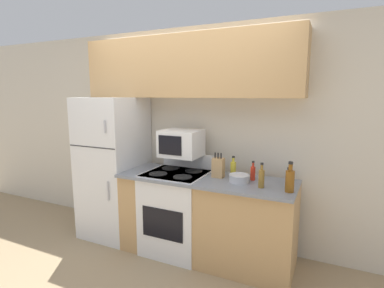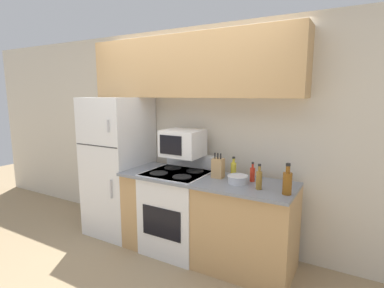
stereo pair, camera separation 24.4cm
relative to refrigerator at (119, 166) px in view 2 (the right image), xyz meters
name	(u,v)px [view 2 (the right image)]	position (x,y,z in m)	size (l,w,h in m)	color
ground_plane	(164,261)	(0.94, -0.36, -0.87)	(12.00, 12.00, 0.00)	tan
wall_back	(197,136)	(0.94, 0.39, 0.41)	(8.00, 0.05, 2.55)	beige
lower_cabinets	(205,217)	(1.28, -0.04, -0.42)	(1.87, 0.67, 0.91)	tan
refrigerator	(119,166)	(0.00, 0.00, 0.00)	(0.68, 0.74, 1.74)	white
upper_cabinets	(189,67)	(0.94, 0.20, 1.21)	(2.56, 0.34, 0.68)	tan
stove	(178,210)	(0.93, -0.05, -0.40)	(0.67, 0.65, 1.08)	white
microwave	(183,143)	(0.93, 0.07, 0.36)	(0.44, 0.37, 0.30)	white
knife_block	(218,168)	(1.40, 0.01, 0.14)	(0.12, 0.10, 0.27)	tan
bowl	(238,179)	(1.65, -0.08, 0.08)	(0.21, 0.21, 0.08)	silver
bottle_whiskey	(287,182)	(2.15, -0.18, 0.15)	(0.08, 0.08, 0.28)	brown
bottle_vinegar	(259,179)	(1.89, -0.16, 0.13)	(0.06, 0.06, 0.24)	olive
bottle_soy_sauce	(287,181)	(2.11, 0.02, 0.11)	(0.05, 0.05, 0.18)	black
bottle_cooking_spray	(233,169)	(1.53, 0.11, 0.12)	(0.06, 0.06, 0.22)	gold
bottle_hot_sauce	(252,174)	(1.76, 0.05, 0.12)	(0.05, 0.05, 0.20)	red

